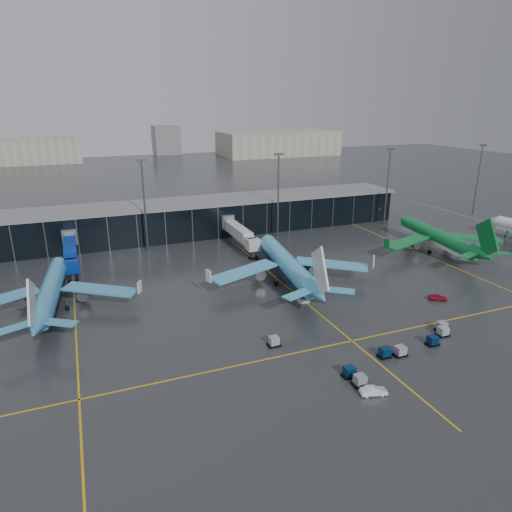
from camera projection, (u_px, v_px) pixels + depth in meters
name	position (u px, v px, depth m)	size (l,w,h in m)	color
ground	(266.00, 315.00, 89.68)	(600.00, 600.00, 0.00)	#282B2D
terminal_pier	(189.00, 218.00, 142.50)	(142.00, 17.00, 10.70)	black
jet_bridges	(70.00, 251.00, 113.78)	(94.00, 27.50, 7.20)	#595B60
flood_masts	(215.00, 197.00, 131.01)	(203.00, 0.50, 25.50)	#595B60
distant_hangars	(187.00, 146.00, 342.03)	(260.00, 71.00, 22.00)	#B2AD99
taxi_lines	(289.00, 288.00, 102.52)	(220.00, 120.00, 0.02)	gold
airliner_arkefly	(49.00, 279.00, 90.89)	(35.97, 40.97, 12.59)	#3A8EBF
airliner_klm_near	(287.00, 253.00, 104.62)	(39.74, 45.26, 13.91)	#42ABDA
airliner_aer_lingus	(437.00, 228.00, 126.56)	(37.96, 43.24, 13.29)	#0D7334
baggage_carts	(387.00, 349.00, 75.97)	(32.95, 16.77, 1.70)	black
mobile_airstair	(302.00, 297.00, 96.12)	(2.71, 3.53, 3.45)	silver
service_van_red	(438.00, 297.00, 96.27)	(1.52, 3.77, 1.28)	maroon
service_van_white	(374.00, 391.00, 65.09)	(1.36, 3.89, 1.28)	white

